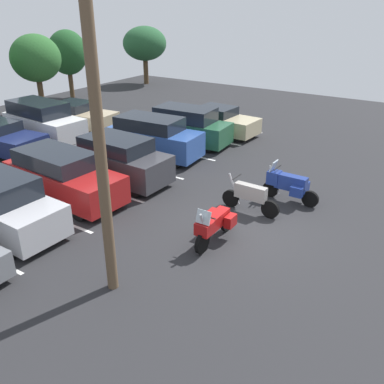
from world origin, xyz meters
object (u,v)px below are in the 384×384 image
at_px(motorcycle_third, 288,184).
at_px(car_blue, 153,137).
at_px(car_far_white, 43,121).
at_px(motorcycle_touring, 214,224).
at_px(car_charcoal, 119,160).
at_px(motorcycle_second, 250,196).
at_px(car_champagne, 219,121).
at_px(utility_pole, 97,123).
at_px(car_far_tan, 79,115).
at_px(car_green, 187,126).
at_px(car_red, 62,176).

bearing_deg(motorcycle_third, car_blue, 81.13).
xyz_separation_m(car_blue, car_far_white, (-0.93, 6.58, 0.02)).
bearing_deg(motorcycle_touring, car_charcoal, 70.20).
bearing_deg(motorcycle_second, motorcycle_touring, 179.41).
distance_m(car_champagne, car_far_white, 9.37).
bearing_deg(utility_pole, car_blue, 31.50).
xyz_separation_m(motorcycle_touring, car_champagne, (10.02, 5.52, 0.08)).
height_order(car_champagne, car_far_tan, car_champagne).
distance_m(car_green, car_far_white, 7.62).
xyz_separation_m(car_charcoal, car_far_white, (2.11, 7.20, 0.06)).
height_order(car_red, utility_pole, utility_pole).
relative_size(car_red, car_champagne, 1.14).
xyz_separation_m(motorcycle_third, car_far_tan, (2.77, 13.75, 0.03)).
distance_m(car_red, utility_pole, 6.84).
relative_size(motorcycle_touring, car_far_white, 0.46).
distance_m(car_charcoal, car_champagne, 8.00).
bearing_deg(motorcycle_second, car_blue, 67.05).
bearing_deg(car_green, motorcycle_second, -130.53).
distance_m(motorcycle_second, car_red, 6.83).
distance_m(car_red, car_green, 7.92).
bearing_deg(utility_pole, car_green, 24.29).
bearing_deg(car_far_tan, car_champagne, -66.05).
bearing_deg(car_champagne, motorcycle_third, -133.76).
distance_m(car_blue, car_far_white, 6.64).
bearing_deg(car_champagne, car_far_white, 128.98).
height_order(motorcycle_second, car_red, car_red).
height_order(car_far_white, utility_pole, utility_pole).
relative_size(motorcycle_third, car_blue, 0.47).
bearing_deg(motorcycle_second, car_far_tan, 71.59).
relative_size(motorcycle_touring, motorcycle_second, 1.03).
xyz_separation_m(car_blue, car_far_tan, (1.67, 6.72, -0.26)).
xyz_separation_m(motorcycle_touring, car_blue, (5.05, 6.22, 0.33)).
bearing_deg(utility_pole, car_champagne, 18.36).
height_order(motorcycle_touring, car_green, car_green).
relative_size(motorcycle_second, car_green, 0.48).
bearing_deg(car_champagne, car_charcoal, 179.39).
bearing_deg(car_champagne, utility_pole, -161.64).
distance_m(motorcycle_touring, car_red, 6.23).
xyz_separation_m(motorcycle_touring, car_far_tan, (6.72, 12.94, 0.06)).
relative_size(motorcycle_second, car_far_white, 0.45).
distance_m(motorcycle_touring, car_champagne, 11.44).
bearing_deg(car_green, car_blue, 174.93).
bearing_deg(car_far_tan, motorcycle_second, -108.41).
relative_size(motorcycle_third, car_far_tan, 0.48).
xyz_separation_m(car_red, car_far_white, (4.48, 6.59, 0.07)).
xyz_separation_m(car_blue, utility_pole, (-8.37, -5.13, 3.38)).
height_order(car_champagne, utility_pole, utility_pole).
xyz_separation_m(car_green, car_far_white, (-3.43, 6.80, 0.04)).
distance_m(car_champagne, utility_pole, 14.51).
bearing_deg(car_red, car_blue, 0.06).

